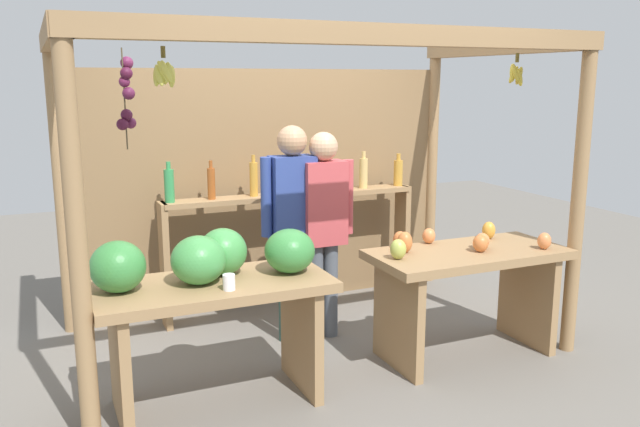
% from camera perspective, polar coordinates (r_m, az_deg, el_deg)
% --- Properties ---
extents(ground_plane, '(12.00, 12.00, 0.00)m').
position_cam_1_polar(ground_plane, '(5.02, -0.86, -10.90)').
color(ground_plane, slate).
rests_on(ground_plane, ground).
extents(market_stall, '(3.39, 1.94, 2.23)m').
position_cam_1_polar(market_stall, '(5.07, -2.88, 4.53)').
color(market_stall, '#99754C').
rests_on(market_stall, ground).
extents(fruit_counter_left, '(1.37, 0.64, 1.06)m').
position_cam_1_polar(fruit_counter_left, '(3.90, -9.48, -6.33)').
color(fruit_counter_left, '#99754C').
rests_on(fruit_counter_left, ground).
extents(fruit_counter_right, '(1.37, 0.66, 0.91)m').
position_cam_1_polar(fruit_counter_right, '(4.69, 12.57, -5.36)').
color(fruit_counter_right, '#99754C').
rests_on(fruit_counter_right, ground).
extents(bottle_shelf_unit, '(2.18, 0.22, 1.33)m').
position_cam_1_polar(bottle_shelf_unit, '(5.44, -2.37, -0.18)').
color(bottle_shelf_unit, '#99754C').
rests_on(bottle_shelf_unit, ground).
extents(vendor_man, '(0.48, 0.22, 1.60)m').
position_cam_1_polar(vendor_man, '(4.76, -2.40, -0.05)').
color(vendor_man, '#315249').
rests_on(vendor_man, ground).
extents(vendor_woman, '(0.48, 0.21, 1.56)m').
position_cam_1_polar(vendor_woman, '(4.80, 0.29, -0.35)').
color(vendor_woman, '#515863').
rests_on(vendor_woman, ground).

